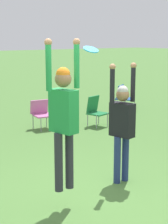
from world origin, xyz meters
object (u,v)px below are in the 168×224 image
(camping_chair_2, at_px, (42,112))
(camping_chair_3, at_px, (123,96))
(frisbee, at_px, (91,49))
(camping_chair_1, at_px, (95,109))
(person_jumping, at_px, (63,112))
(person_defending, at_px, (122,121))

(camping_chair_2, distance_m, camping_chair_3, 3.74)
(frisbee, distance_m, camping_chair_1, 5.28)
(frisbee, distance_m, camping_chair_3, 7.74)
(camping_chair_1, relative_size, camping_chair_2, 1.08)
(person_jumping, bearing_deg, frisbee, -102.58)
(frisbee, height_order, camping_chair_2, frisbee)
(person_jumping, relative_size, camping_chair_3, 2.59)
(person_jumping, bearing_deg, camping_chair_3, -59.79)
(person_jumping, xyz_separation_m, frisbee, (0.47, -0.01, 0.86))
(person_defending, xyz_separation_m, frisbee, (-0.89, -0.28, 1.22))
(person_defending, xyz_separation_m, camping_chair_2, (0.87, 4.19, -0.63))
(person_defending, relative_size, frisbee, 9.10)
(camping_chair_1, bearing_deg, person_defending, 43.07)
(camping_chair_1, height_order, camping_chair_3, camping_chair_1)
(person_jumping, distance_m, frisbee, 0.98)
(person_defending, relative_size, camping_chair_3, 2.46)
(person_jumping, relative_size, frisbee, 9.60)
(person_defending, bearing_deg, camping_chair_3, 126.23)
(camping_chair_2, bearing_deg, camping_chair_3, -160.13)
(frisbee, relative_size, camping_chair_1, 0.27)
(camping_chair_1, bearing_deg, person_jumping, 31.95)
(person_jumping, bearing_deg, person_defending, -90.00)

